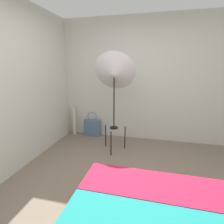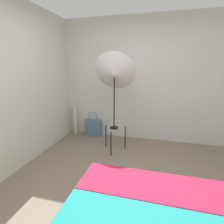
# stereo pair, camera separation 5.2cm
# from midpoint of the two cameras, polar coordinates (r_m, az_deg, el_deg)

# --- Properties ---
(ground_plane) EXTENTS (14.00, 14.00, 0.00)m
(ground_plane) POSITION_cam_midpoint_polar(r_m,az_deg,el_deg) (2.37, 4.48, -27.43)
(ground_plane) COLOR #756656
(wall_back) EXTENTS (8.00, 0.05, 2.60)m
(wall_back) POSITION_cam_midpoint_polar(r_m,az_deg,el_deg) (3.83, 10.54, 10.00)
(wall_back) COLOR beige
(wall_back) RESTS_ON ground_plane
(wall_side_left) EXTENTS (0.05, 8.00, 2.60)m
(wall_side_left) POSITION_cam_midpoint_polar(r_m,az_deg,el_deg) (3.44, -22.33, 8.71)
(wall_side_left) COLOR beige
(wall_side_left) RESTS_ON ground_plane
(photo_umbrella) EXTENTS (0.75, 0.49, 1.84)m
(photo_umbrella) POSITION_cam_midpoint_polar(r_m,az_deg,el_deg) (3.15, 1.21, 12.27)
(photo_umbrella) COLOR black
(photo_umbrella) RESTS_ON ground_plane
(tote_bag) EXTENTS (0.38, 0.11, 0.58)m
(tote_bag) POSITION_cam_midpoint_polar(r_m,az_deg,el_deg) (4.15, -5.86, -5.04)
(tote_bag) COLOR slate
(tote_bag) RESTS_ON ground_plane
(paper_roll) EXTENTS (0.09, 0.09, 0.67)m
(paper_roll) POSITION_cam_midpoint_polar(r_m,az_deg,el_deg) (4.31, -11.59, -2.68)
(paper_roll) COLOR beige
(paper_roll) RESTS_ON ground_plane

